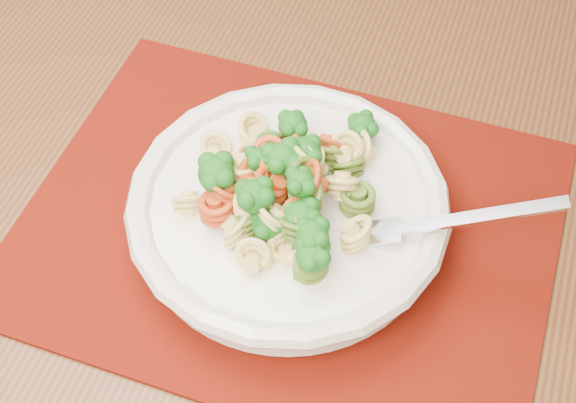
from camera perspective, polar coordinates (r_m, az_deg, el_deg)
The scene contains 5 objects.
dining_table at distance 0.83m, azimuth 5.95°, elevation 0.16°, with size 1.48×1.10×0.77m.
placemat at distance 0.67m, azimuth 0.04°, elevation -1.71°, with size 0.43×0.34×0.00m, color #4D0803.
pasta_bowl at distance 0.64m, azimuth 0.00°, elevation -0.56°, with size 0.26×0.26×0.05m.
pasta_broccoli_heap at distance 0.63m, azimuth 0.00°, elevation 0.33°, with size 0.22×0.22×0.06m, color tan, non-canonical shape.
fork at distance 0.61m, azimuth 6.86°, elevation -2.13°, with size 0.19×0.02×0.01m, color silver, non-canonical shape.
Camera 1 is at (0.24, 0.06, 1.31)m, focal length 50.00 mm.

